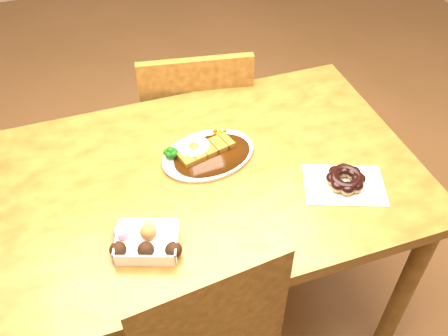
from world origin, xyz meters
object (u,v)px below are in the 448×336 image
object	(u,v)px
table	(213,196)
pon_de_ring	(345,180)
chair_far	(195,126)
donut_box	(145,242)
katsu_curry_plate	(206,153)

from	to	relation	value
table	pon_de_ring	xyz separation A→B (m)	(0.34, -0.17, 0.12)
chair_far	donut_box	world-z (taller)	chair_far
katsu_curry_plate	donut_box	size ratio (longest dim) A/B	1.68
table	donut_box	xyz separation A→B (m)	(-0.24, -0.20, 0.12)
katsu_curry_plate	pon_de_ring	xyz separation A→B (m)	(0.33, -0.24, 0.01)
chair_far	donut_box	size ratio (longest dim) A/B	4.64
table	donut_box	size ratio (longest dim) A/B	6.40
table	katsu_curry_plate	size ratio (longest dim) A/B	3.82
katsu_curry_plate	table	bearing A→B (deg)	-94.12
table	katsu_curry_plate	distance (m)	0.13
chair_far	katsu_curry_plate	world-z (taller)	chair_far
donut_box	pon_de_ring	world-z (taller)	same
donut_box	pon_de_ring	bearing A→B (deg)	2.90
chair_far	pon_de_ring	size ratio (longest dim) A/B	3.27
table	chair_far	world-z (taller)	chair_far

